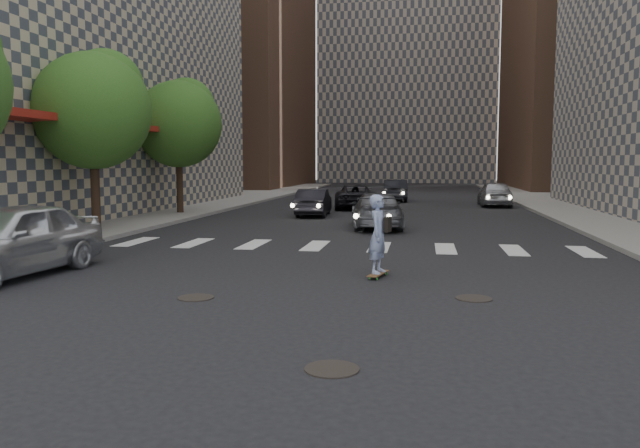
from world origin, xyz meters
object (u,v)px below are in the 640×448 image
(traffic_car_d, at_px, (495,193))
(tree_c, at_px, (180,120))
(traffic_car_e, at_px, (395,190))
(skateboarder, at_px, (379,234))
(tree_b, at_px, (95,106))
(traffic_car_b, at_px, (377,210))
(traffic_car_c, at_px, (355,197))
(silver_sedan, at_px, (8,240))
(traffic_car_a, at_px, (314,202))

(traffic_car_d, bearing_deg, tree_c, 29.68)
(tree_c, bearing_deg, traffic_car_e, 52.40)
(tree_c, xyz_separation_m, skateboarder, (10.78, -15.17, -3.66))
(tree_b, xyz_separation_m, traffic_car_d, (15.95, 16.86, -3.89))
(traffic_car_b, relative_size, traffic_car_c, 0.98)
(tree_c, distance_m, silver_sedan, 17.10)
(tree_b, relative_size, tree_c, 1.00)
(traffic_car_c, bearing_deg, traffic_car_a, 66.78)
(tree_b, bearing_deg, silver_sedan, -73.89)
(traffic_car_c, xyz_separation_m, traffic_car_e, (1.91, 7.19, 0.04))
(tree_c, xyz_separation_m, traffic_car_c, (8.00, 5.67, -3.97))
(tree_b, bearing_deg, tree_c, 90.00)
(traffic_car_c, bearing_deg, tree_b, 52.70)
(traffic_car_c, xyz_separation_m, traffic_car_d, (7.96, 3.19, 0.08))
(traffic_car_a, relative_size, traffic_car_c, 0.81)
(tree_b, xyz_separation_m, traffic_car_a, (6.52, 8.59, -3.99))
(tree_b, relative_size, traffic_car_b, 1.37)
(traffic_car_a, bearing_deg, traffic_car_e, -108.48)
(tree_c, relative_size, skateboarder, 3.50)
(silver_sedan, distance_m, traffic_car_b, 14.19)
(tree_b, relative_size, traffic_car_c, 1.35)
(tree_b, distance_m, skateboarder, 13.46)
(traffic_car_d, relative_size, traffic_car_e, 1.02)
(traffic_car_b, xyz_separation_m, traffic_car_c, (-1.96, 10.12, -0.02))
(traffic_car_a, bearing_deg, traffic_car_b, 121.26)
(skateboarder, xyz_separation_m, traffic_car_b, (-0.83, 10.72, -0.29))
(tree_b, height_order, traffic_car_a, tree_b)
(tree_b, xyz_separation_m, tree_c, (0.00, 8.00, 0.00))
(traffic_car_c, bearing_deg, skateboarder, 90.64)
(silver_sedan, xyz_separation_m, traffic_car_e, (7.45, 29.36, -0.13))
(traffic_car_d, bearing_deg, traffic_car_b, 66.37)
(traffic_car_e, bearing_deg, skateboarder, 88.13)
(traffic_car_a, xyz_separation_m, traffic_car_e, (3.39, 12.28, 0.07))
(silver_sedan, height_order, traffic_car_b, silver_sedan)
(tree_c, bearing_deg, skateboarder, -54.60)
(tree_b, distance_m, traffic_car_c, 16.33)
(tree_c, relative_size, traffic_car_b, 1.37)
(silver_sedan, bearing_deg, traffic_car_e, 81.14)
(skateboarder, bearing_deg, traffic_car_a, 119.29)
(tree_c, bearing_deg, traffic_car_d, 29.05)
(tree_b, xyz_separation_m, skateboarder, (10.78, -7.17, -3.66))
(tree_b, relative_size, traffic_car_d, 1.48)
(traffic_car_a, xyz_separation_m, traffic_car_d, (9.44, 8.28, 0.10))
(tree_b, bearing_deg, traffic_car_e, 64.60)
(traffic_car_c, bearing_deg, silver_sedan, 68.99)
(silver_sedan, xyz_separation_m, traffic_car_b, (7.50, 12.04, -0.16))
(tree_c, bearing_deg, traffic_car_b, -24.09)
(traffic_car_a, distance_m, traffic_car_b, 6.10)
(silver_sedan, relative_size, traffic_car_a, 1.26)
(traffic_car_d, bearing_deg, tree_b, 47.22)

